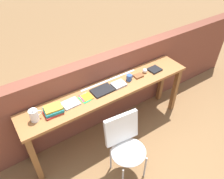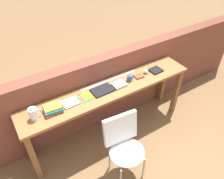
{
  "view_description": "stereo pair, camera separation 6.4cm",
  "coord_description": "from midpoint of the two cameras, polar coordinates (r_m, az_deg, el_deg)",
  "views": [
    {
      "loc": [
        -1.24,
        -1.61,
        2.74
      ],
      "look_at": [
        0.0,
        0.25,
        0.9
      ],
      "focal_mm": 35.0,
      "sensor_mm": 36.0,
      "label": 1
    },
    {
      "loc": [
        -1.19,
        -1.64,
        2.74
      ],
      "look_at": [
        0.0,
        0.25,
        0.9
      ],
      "focal_mm": 35.0,
      "sensor_mm": 36.0,
      "label": 2
    }
  ],
  "objects": [
    {
      "name": "sideboard",
      "position": [
        3.03,
        0.1,
        -1.83
      ],
      "size": [
        2.5,
        0.44,
        0.88
      ],
      "color": "#996033",
      "rests_on": "ground"
    },
    {
      "name": "brick_wall_back",
      "position": [
        3.35,
        -3.01,
        -0.56
      ],
      "size": [
        6.0,
        0.2,
        1.17
      ],
      "primitive_type": "cube",
      "color": "brown",
      "rests_on": "ground"
    },
    {
      "name": "leather_journal_brown",
      "position": [
        3.17,
        7.64,
        3.44
      ],
      "size": [
        0.13,
        0.1,
        0.02
      ],
      "primitive_type": "cube",
      "rotation": [
        0.0,
        0.0,
        -0.02
      ],
      "color": "brown",
      "rests_on": "sideboard"
    },
    {
      "name": "pamphlet_pile_colourful",
      "position": [
        2.82,
        -6.3,
        -1.95
      ],
      "size": [
        0.17,
        0.18,
        0.01
      ],
      "color": "purple",
      "rests_on": "sideboard"
    },
    {
      "name": "chair_white_moulded",
      "position": [
        2.76,
        3.98,
        -14.09
      ],
      "size": [
        0.48,
        0.5,
        0.89
      ],
      "color": "white",
      "rests_on": "ground"
    },
    {
      "name": "magazine_cycling",
      "position": [
        2.76,
        -10.17,
        -3.39
      ],
      "size": [
        0.21,
        0.18,
        0.02
      ],
      "primitive_type": "cube",
      "rotation": [
        0.0,
        0.0,
        0.04
      ],
      "color": "#9E9EA3",
      "rests_on": "sideboard"
    },
    {
      "name": "sports_ball_small",
      "position": [
        3.25,
        9.37,
        4.74
      ],
      "size": [
        0.07,
        0.07,
        0.07
      ],
      "primitive_type": "sphere",
      "color": "silver",
      "rests_on": "sideboard"
    },
    {
      "name": "book_stack_leftmost",
      "position": [
        2.68,
        -14.57,
        -4.95
      ],
      "size": [
        0.24,
        0.19,
        0.08
      ],
      "color": "red",
      "rests_on": "sideboard"
    },
    {
      "name": "pitcher_white",
      "position": [
        2.63,
        -19.18,
        -5.96
      ],
      "size": [
        0.14,
        0.1,
        0.18
      ],
      "color": "white",
      "rests_on": "sideboard"
    },
    {
      "name": "ground_plane",
      "position": [
        3.41,
        2.86,
        -14.09
      ],
      "size": [
        40.0,
        40.0,
        0.0
      ],
      "primitive_type": "plane",
      "color": "brown"
    },
    {
      "name": "mug",
      "position": [
        3.07,
        5.24,
        3.03
      ],
      "size": [
        0.11,
        0.08,
        0.09
      ],
      "color": "#2D4C8C",
      "rests_on": "sideboard"
    },
    {
      "name": "ruler_metal_back_edge",
      "position": [
        3.09,
        -0.07,
        2.53
      ],
      "size": [
        0.9,
        0.03,
        0.0
      ],
      "primitive_type": "cube",
      "color": "silver",
      "rests_on": "sideboard"
    },
    {
      "name": "book_grey_hardcover",
      "position": [
        2.99,
        2.46,
        1.31
      ],
      "size": [
        0.19,
        0.15,
        0.03
      ],
      "primitive_type": "cube",
      "rotation": [
        0.0,
        0.0,
        0.01
      ],
      "color": "#9E9EA3",
      "rests_on": "sideboard"
    },
    {
      "name": "book_open_centre",
      "position": [
        2.9,
        -1.91,
        -0.17
      ],
      "size": [
        0.3,
        0.2,
        0.02
      ],
      "primitive_type": "cube",
      "rotation": [
        0.0,
        0.0,
        0.03
      ],
      "color": "black",
      "rests_on": "sideboard"
    },
    {
      "name": "book_repair_rightmost",
      "position": [
        3.34,
        11.88,
        4.96
      ],
      "size": [
        0.19,
        0.17,
        0.02
      ],
      "primitive_type": "cube",
      "rotation": [
        0.0,
        0.0,
        0.05
      ],
      "color": "black",
      "rests_on": "sideboard"
    }
  ]
}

